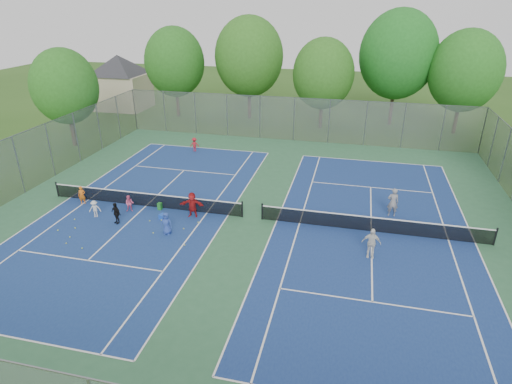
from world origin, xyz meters
TOP-DOWN VIEW (x-y plane):
  - ground at (0.00, 0.00)m, footprint 120.00×120.00m
  - court_pad at (0.00, 0.00)m, footprint 32.00×32.00m
  - court_left at (-7.00, 0.00)m, footprint 10.97×23.77m
  - court_right at (7.00, 0.00)m, footprint 10.97×23.77m
  - net_left at (-7.00, 0.00)m, footprint 12.87×0.10m
  - net_right at (7.00, 0.00)m, footprint 12.87×0.10m
  - fence_north at (0.00, 16.00)m, footprint 32.00×0.10m
  - fence_west at (-16.00, 0.00)m, footprint 0.10×32.00m
  - house at (-22.00, 24.00)m, footprint 11.03×11.03m
  - tree_nw at (-14.00, 22.00)m, footprint 6.40×6.40m
  - tree_nl at (-6.00, 23.00)m, footprint 7.20×7.20m
  - tree_nc at (2.00, 21.00)m, footprint 6.00×6.00m
  - tree_nr at (9.00, 24.00)m, footprint 7.60×7.60m
  - tree_ne at (15.00, 22.00)m, footprint 6.60×6.60m
  - tree_side_w at (-19.00, 10.00)m, footprint 5.60×5.60m
  - ball_crate at (-5.20, -1.34)m, footprint 0.47×0.47m
  - ball_hopper at (-5.91, -0.23)m, footprint 0.26×0.26m
  - student_a at (-11.11, -0.60)m, footprint 0.51×0.43m
  - student_b at (-7.62, -0.86)m, footprint 0.62×0.54m
  - student_c at (-9.28, -2.04)m, footprint 0.80×0.63m
  - student_d at (-7.61, -2.45)m, footprint 0.84×0.60m
  - student_e at (-4.22, -2.92)m, footprint 0.67×0.47m
  - student_f at (-3.57, -0.60)m, footprint 1.50×0.60m
  - child_far_baseline at (-7.82, 10.89)m, footprint 0.89×0.66m
  - instructor at (8.18, 2.27)m, footprint 0.70×0.49m
  - teen_court_b at (6.89, -2.70)m, footprint 0.98×0.44m
  - tennis_ball_0 at (-4.99, -3.11)m, footprint 0.07×0.07m
  - tennis_ball_1 at (-2.97, -1.34)m, footprint 0.07×0.07m
  - tennis_ball_2 at (-10.29, -2.70)m, footprint 0.07×0.07m
  - tennis_ball_3 at (-9.29, -4.61)m, footprint 0.07×0.07m
  - tennis_ball_4 at (-3.50, -2.26)m, footprint 0.07×0.07m
  - tennis_ball_5 at (-9.62, -3.64)m, footprint 0.07×0.07m
  - tennis_ball_6 at (-5.84, -1.82)m, footprint 0.07×0.07m
  - tennis_ball_7 at (-9.07, -5.24)m, footprint 0.07×0.07m
  - tennis_ball_8 at (-2.75, -3.92)m, footprint 0.07×0.07m
  - tennis_ball_9 at (-7.94, -5.48)m, footprint 0.07×0.07m
  - tennis_ball_10 at (-10.42, -4.10)m, footprint 0.07×0.07m
  - tennis_ball_11 at (-5.20, -1.57)m, footprint 0.07×0.07m

SIDE VIEW (x-z plane):
  - ground at x=0.00m, z-range 0.00..0.00m
  - court_pad at x=0.00m, z-range 0.00..0.01m
  - court_left at x=-7.00m, z-range 0.01..0.02m
  - court_right at x=7.00m, z-range 0.01..0.02m
  - tennis_ball_0 at x=-4.99m, z-range 0.00..0.07m
  - tennis_ball_1 at x=-2.97m, z-range 0.00..0.07m
  - tennis_ball_2 at x=-10.29m, z-range 0.00..0.07m
  - tennis_ball_3 at x=-9.29m, z-range 0.00..0.07m
  - tennis_ball_4 at x=-3.50m, z-range 0.00..0.07m
  - tennis_ball_5 at x=-9.62m, z-range 0.00..0.07m
  - tennis_ball_6 at x=-5.84m, z-range 0.00..0.07m
  - tennis_ball_7 at x=-9.07m, z-range 0.00..0.07m
  - tennis_ball_8 at x=-2.75m, z-range 0.00..0.07m
  - tennis_ball_9 at x=-7.94m, z-range 0.00..0.07m
  - tennis_ball_10 at x=-10.42m, z-range 0.00..0.07m
  - tennis_ball_11 at x=-5.20m, z-range 0.00..0.07m
  - ball_crate at x=-5.20m, z-range 0.00..0.32m
  - ball_hopper at x=-5.91m, z-range 0.00..0.47m
  - net_left at x=-7.00m, z-range 0.00..0.91m
  - net_right at x=7.00m, z-range 0.00..0.91m
  - student_b at x=-7.62m, z-range 0.00..1.07m
  - student_c at x=-9.28m, z-range 0.00..1.08m
  - student_a at x=-11.11m, z-range 0.00..1.21m
  - child_far_baseline at x=-7.82m, z-range 0.00..1.22m
  - student_e at x=-4.22m, z-range 0.00..1.31m
  - student_d at x=-7.61m, z-range 0.00..1.32m
  - student_f at x=-3.57m, z-range 0.00..1.58m
  - teen_court_b at x=6.89m, z-range 0.00..1.64m
  - instructor at x=8.18m, z-range 0.00..1.83m
  - fence_north at x=0.00m, z-range 0.00..4.00m
  - fence_west at x=-16.00m, z-range 0.00..4.00m
  - house at x=-22.00m, z-range 0.56..7.86m
  - tree_side_w at x=-19.00m, z-range 1.01..9.48m
  - tree_nc at x=2.00m, z-range 0.97..9.82m
  - tree_nw at x=-14.00m, z-range 1.10..10.68m
  - tree_ne at x=15.00m, z-range 1.08..10.85m
  - tree_nl at x=-6.00m, z-range 1.20..11.89m
  - tree_nr at x=9.00m, z-range 1.33..12.75m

